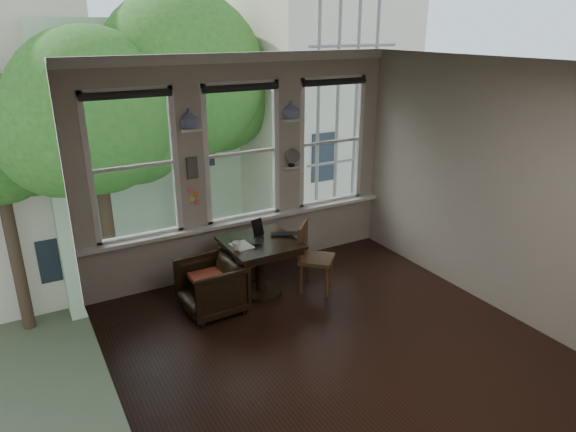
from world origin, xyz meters
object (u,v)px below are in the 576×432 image
armchair_left (212,287)px  table (261,268)px  side_chair_right (317,258)px  laptop (285,236)px  mug (237,246)px

armchair_left → table: bearing=95.3°
side_chair_right → laptop: side_chair_right is taller
armchair_left → mug: mug is taller
armchair_left → mug: bearing=86.6°
laptop → mug: (-0.71, -0.07, 0.04)m
side_chair_right → mug: size_ratio=8.30×
laptop → mug: bearing=-147.9°
table → armchair_left: (-0.72, -0.10, -0.04)m
armchair_left → side_chair_right: size_ratio=0.79×
laptop → mug: size_ratio=3.14×
armchair_left → side_chair_right: bearing=80.2°
table → side_chair_right: side_chair_right is taller
table → laptop: laptop is taller
side_chair_right → laptop: 0.52m
side_chair_right → mug: (-1.06, 0.17, 0.34)m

